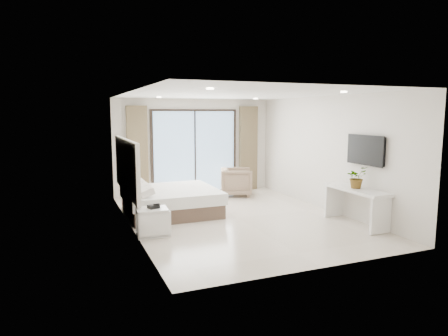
{
  "coord_description": "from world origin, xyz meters",
  "views": [
    {
      "loc": [
        -3.5,
        -7.84,
        2.3
      ],
      "look_at": [
        -0.17,
        0.4,
        1.07
      ],
      "focal_mm": 32.0,
      "sensor_mm": 36.0,
      "label": 1
    }
  ],
  "objects_px": {
    "armchair": "(236,180)",
    "nightstand": "(152,222)",
    "console_desk": "(356,198)",
    "bed": "(170,201)"
  },
  "relations": [
    {
      "from": "armchair",
      "to": "nightstand",
      "type": "bearing_deg",
      "value": 153.75
    },
    {
      "from": "nightstand",
      "to": "console_desk",
      "type": "distance_m",
      "value": 4.16
    },
    {
      "from": "nightstand",
      "to": "console_desk",
      "type": "xyz_separation_m",
      "value": [
        4.06,
        -0.83,
        0.3
      ]
    },
    {
      "from": "armchair",
      "to": "console_desk",
      "type": "bearing_deg",
      "value": -143.08
    },
    {
      "from": "nightstand",
      "to": "armchair",
      "type": "distance_m",
      "value": 4.1
    },
    {
      "from": "nightstand",
      "to": "armchair",
      "type": "bearing_deg",
      "value": 47.93
    },
    {
      "from": "bed",
      "to": "armchair",
      "type": "height_order",
      "value": "armchair"
    },
    {
      "from": "bed",
      "to": "console_desk",
      "type": "xyz_separation_m",
      "value": [
        3.33,
        -2.34,
        0.26
      ]
    },
    {
      "from": "bed",
      "to": "console_desk",
      "type": "relative_size",
      "value": 1.31
    },
    {
      "from": "console_desk",
      "to": "armchair",
      "type": "relative_size",
      "value": 1.83
    }
  ]
}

